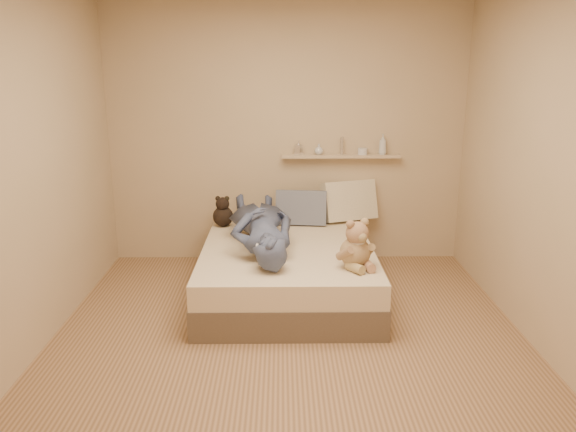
{
  "coord_description": "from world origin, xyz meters",
  "views": [
    {
      "loc": [
        -0.05,
        -3.78,
        2.02
      ],
      "look_at": [
        0.0,
        0.65,
        0.8
      ],
      "focal_mm": 35.0,
      "sensor_mm": 36.0,
      "label": 1
    }
  ],
  "objects_px": {
    "game_console": "(266,249)",
    "dark_plush": "(223,213)",
    "pillow_grey": "(301,207)",
    "teddy_bear": "(356,248)",
    "pillow_cream": "(349,201)",
    "wall_shelf": "(341,156)",
    "bed": "(288,270)",
    "person": "(261,225)"
  },
  "relations": [
    {
      "from": "game_console",
      "to": "pillow_cream",
      "type": "xyz_separation_m",
      "value": [
        0.81,
        1.38,
        0.04
      ]
    },
    {
      "from": "pillow_grey",
      "to": "person",
      "type": "relative_size",
      "value": 0.33
    },
    {
      "from": "pillow_cream",
      "to": "person",
      "type": "bearing_deg",
      "value": -136.9
    },
    {
      "from": "teddy_bear",
      "to": "pillow_grey",
      "type": "height_order",
      "value": "teddy_bear"
    },
    {
      "from": "pillow_grey",
      "to": "person",
      "type": "height_order",
      "value": "person"
    },
    {
      "from": "teddy_bear",
      "to": "pillow_grey",
      "type": "xyz_separation_m",
      "value": [
        -0.39,
        1.24,
        0.0
      ]
    },
    {
      "from": "game_console",
      "to": "teddy_bear",
      "type": "xyz_separation_m",
      "value": [
        0.71,
        0.0,
        0.01
      ]
    },
    {
      "from": "dark_plush",
      "to": "person",
      "type": "bearing_deg",
      "value": -56.77
    },
    {
      "from": "pillow_cream",
      "to": "wall_shelf",
      "type": "height_order",
      "value": "wall_shelf"
    },
    {
      "from": "teddy_bear",
      "to": "pillow_cream",
      "type": "height_order",
      "value": "pillow_cream"
    },
    {
      "from": "game_console",
      "to": "dark_plush",
      "type": "xyz_separation_m",
      "value": [
        -0.45,
        1.17,
        -0.03
      ]
    },
    {
      "from": "bed",
      "to": "game_console",
      "type": "xyz_separation_m",
      "value": [
        -0.18,
        -0.55,
        0.39
      ]
    },
    {
      "from": "bed",
      "to": "pillow_cream",
      "type": "relative_size",
      "value": 3.45
    },
    {
      "from": "teddy_bear",
      "to": "person",
      "type": "bearing_deg",
      "value": 143.59
    },
    {
      "from": "teddy_bear",
      "to": "wall_shelf",
      "type": "xyz_separation_m",
      "value": [
        0.02,
        1.46,
        0.48
      ]
    },
    {
      "from": "wall_shelf",
      "to": "dark_plush",
      "type": "bearing_deg",
      "value": -166.07
    },
    {
      "from": "bed",
      "to": "teddy_bear",
      "type": "distance_m",
      "value": 0.86
    },
    {
      "from": "pillow_cream",
      "to": "person",
      "type": "distance_m",
      "value": 1.19
    },
    {
      "from": "pillow_cream",
      "to": "pillow_grey",
      "type": "distance_m",
      "value": 0.51
    },
    {
      "from": "game_console",
      "to": "dark_plush",
      "type": "bearing_deg",
      "value": 111.26
    },
    {
      "from": "pillow_grey",
      "to": "wall_shelf",
      "type": "height_order",
      "value": "wall_shelf"
    },
    {
      "from": "teddy_bear",
      "to": "pillow_cream",
      "type": "distance_m",
      "value": 1.39
    },
    {
      "from": "teddy_bear",
      "to": "person",
      "type": "distance_m",
      "value": 0.96
    },
    {
      "from": "dark_plush",
      "to": "teddy_bear",
      "type": "bearing_deg",
      "value": -45.13
    },
    {
      "from": "person",
      "to": "wall_shelf",
      "type": "relative_size",
      "value": 1.28
    },
    {
      "from": "game_console",
      "to": "wall_shelf",
      "type": "xyz_separation_m",
      "value": [
        0.73,
        1.46,
        0.49
      ]
    },
    {
      "from": "pillow_grey",
      "to": "wall_shelf",
      "type": "xyz_separation_m",
      "value": [
        0.41,
        0.22,
        0.48
      ]
    },
    {
      "from": "teddy_bear",
      "to": "wall_shelf",
      "type": "height_order",
      "value": "wall_shelf"
    },
    {
      "from": "dark_plush",
      "to": "game_console",
      "type": "bearing_deg",
      "value": -68.74
    },
    {
      "from": "pillow_grey",
      "to": "teddy_bear",
      "type": "bearing_deg",
      "value": -72.64
    },
    {
      "from": "dark_plush",
      "to": "pillow_cream",
      "type": "bearing_deg",
      "value": 9.59
    },
    {
      "from": "teddy_bear",
      "to": "dark_plush",
      "type": "xyz_separation_m",
      "value": [
        -1.16,
        1.17,
        -0.03
      ]
    },
    {
      "from": "bed",
      "to": "pillow_cream",
      "type": "distance_m",
      "value": 1.13
    },
    {
      "from": "bed",
      "to": "pillow_grey",
      "type": "distance_m",
      "value": 0.81
    },
    {
      "from": "dark_plush",
      "to": "person",
      "type": "height_order",
      "value": "person"
    },
    {
      "from": "pillow_grey",
      "to": "wall_shelf",
      "type": "relative_size",
      "value": 0.42
    },
    {
      "from": "bed",
      "to": "dark_plush",
      "type": "height_order",
      "value": "dark_plush"
    },
    {
      "from": "bed",
      "to": "pillow_grey",
      "type": "height_order",
      "value": "pillow_grey"
    },
    {
      "from": "bed",
      "to": "wall_shelf",
      "type": "bearing_deg",
      "value": 58.82
    },
    {
      "from": "wall_shelf",
      "to": "pillow_cream",
      "type": "bearing_deg",
      "value": -43.07
    },
    {
      "from": "game_console",
      "to": "pillow_grey",
      "type": "distance_m",
      "value": 1.28
    },
    {
      "from": "bed",
      "to": "teddy_bear",
      "type": "relative_size",
      "value": 4.7
    }
  ]
}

